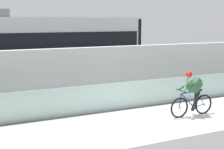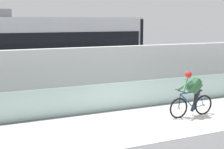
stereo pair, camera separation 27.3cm
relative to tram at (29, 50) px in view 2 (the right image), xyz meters
name	(u,v)px [view 2 (the right image)]	position (x,y,z in m)	size (l,w,h in m)	color
ground_plane	(154,122)	(2.87, -6.85, -1.89)	(200.00, 200.00, 0.00)	slate
bike_path_deck	(154,122)	(2.87, -6.85, -1.89)	(32.00, 3.20, 0.01)	silver
glass_parapet	(129,95)	(2.87, -5.00, -1.38)	(32.00, 0.05, 1.02)	silver
concrete_barrier_wall	(110,72)	(2.87, -3.20, -0.79)	(32.00, 0.36, 2.21)	silver
tram_rail_near	(91,86)	(2.87, -0.72, -1.89)	(32.00, 0.08, 0.01)	#595654
tram_rail_far	(82,81)	(2.87, 0.72, -1.89)	(32.00, 0.08, 0.01)	#595654
tram	(29,50)	(0.00, 0.00, 0.00)	(11.06, 2.54, 3.81)	silver
cyclist_on_bike	(192,95)	(4.37, -6.85, -1.11)	(1.77, 0.58, 1.61)	black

